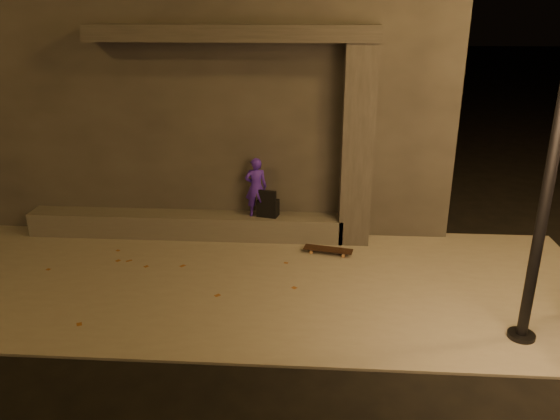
# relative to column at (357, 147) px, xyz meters

# --- Properties ---
(ground) EXTENTS (120.00, 120.00, 0.00)m
(ground) POSITION_rel_column_xyz_m (-1.70, -3.75, -1.84)
(ground) COLOR black
(ground) RESTS_ON ground
(sidewalk) EXTENTS (11.00, 4.40, 0.04)m
(sidewalk) POSITION_rel_column_xyz_m (-1.70, -1.75, -1.82)
(sidewalk) COLOR slate
(sidewalk) RESTS_ON ground
(building) EXTENTS (9.00, 5.10, 5.22)m
(building) POSITION_rel_column_xyz_m (-2.70, 2.74, 0.77)
(building) COLOR #34312F
(building) RESTS_ON ground
(ledge) EXTENTS (6.00, 0.55, 0.45)m
(ledge) POSITION_rel_column_xyz_m (-3.20, 0.00, -1.58)
(ledge) COLOR #53514C
(ledge) RESTS_ON sidewalk
(column) EXTENTS (0.55, 0.55, 3.60)m
(column) POSITION_rel_column_xyz_m (0.00, 0.00, 0.00)
(column) COLOR #34312F
(column) RESTS_ON sidewalk
(canopy) EXTENTS (5.00, 0.70, 0.28)m
(canopy) POSITION_rel_column_xyz_m (-2.20, 0.05, 1.94)
(canopy) COLOR #34312F
(canopy) RESTS_ON column
(skateboarder) EXTENTS (0.45, 0.33, 1.13)m
(skateboarder) POSITION_rel_column_xyz_m (-1.83, 0.00, -0.79)
(skateboarder) COLOR #3A1CB6
(skateboarder) RESTS_ON ledge
(backpack) EXTENTS (0.43, 0.33, 0.54)m
(backpack) POSITION_rel_column_xyz_m (-1.61, 0.00, -1.17)
(backpack) COLOR black
(backpack) RESTS_ON ledge
(skateboard) EXTENTS (0.90, 0.40, 0.10)m
(skateboard) POSITION_rel_column_xyz_m (-0.47, -0.65, -1.72)
(skateboard) COLOR black
(skateboard) RESTS_ON sidewalk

